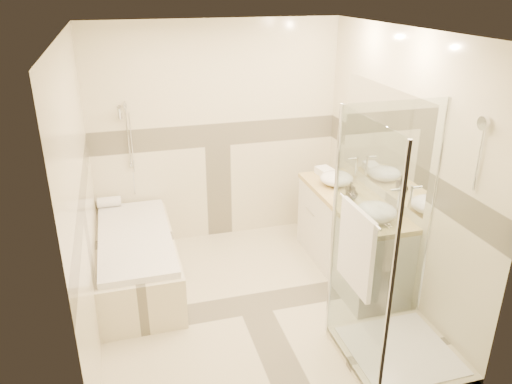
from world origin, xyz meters
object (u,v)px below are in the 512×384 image
object	(u,v)px
amenity_bottle_a	(351,189)
bathtub	(137,257)
vanity	(350,235)
shower_enclosure	(387,304)
vessel_sink_near	(337,178)
amenity_bottle_b	(353,193)
vessel_sink_far	(376,212)

from	to	relation	value
amenity_bottle_a	bathtub	bearing A→B (deg)	171.40
vanity	shower_enclosure	world-z (taller)	shower_enclosure
shower_enclosure	vessel_sink_near	xyz separation A→B (m)	(0.27, 1.64, 0.42)
vessel_sink_near	amenity_bottle_a	world-z (taller)	amenity_bottle_a
amenity_bottle_a	amenity_bottle_b	distance (m)	0.06
shower_enclosure	amenity_bottle_a	xyz separation A→B (m)	(0.27, 1.30, 0.42)
vanity	amenity_bottle_b	xyz separation A→B (m)	(-0.02, -0.03, 0.49)
shower_enclosure	amenity_bottle_a	size ratio (longest dim) A/B	12.80
vanity	vessel_sink_far	size ratio (longest dim) A/B	4.36
shower_enclosure	amenity_bottle_b	size ratio (longest dim) A/B	15.47
vessel_sink_near	vanity	bearing A→B (deg)	-86.86
vanity	shower_enclosure	size ratio (longest dim) A/B	0.79
shower_enclosure	amenity_bottle_a	world-z (taller)	shower_enclosure
bathtub	shower_enclosure	world-z (taller)	shower_enclosure
vanity	amenity_bottle_a	xyz separation A→B (m)	(-0.02, 0.03, 0.50)
shower_enclosure	bathtub	bearing A→B (deg)	138.90
bathtub	vessel_sink_far	size ratio (longest dim) A/B	4.58
shower_enclosure	amenity_bottle_a	bearing A→B (deg)	78.14
amenity_bottle_a	vessel_sink_near	bearing A→B (deg)	90.00
bathtub	vessel_sink_near	bearing A→B (deg)	0.39
vanity	amenity_bottle_a	bearing A→B (deg)	125.60
bathtub	amenity_bottle_b	world-z (taller)	amenity_bottle_b
bathtub	vessel_sink_far	bearing A→B (deg)	-21.73
vanity	amenity_bottle_a	distance (m)	0.50
bathtub	vessel_sink_near	world-z (taller)	vessel_sink_near
vessel_sink_near	vessel_sink_far	bearing A→B (deg)	-90.00
vanity	amenity_bottle_a	world-z (taller)	amenity_bottle_a
vessel_sink_far	amenity_bottle_a	xyz separation A→B (m)	(0.00, 0.53, 0.01)
amenity_bottle_a	amenity_bottle_b	size ratio (longest dim) A/B	1.21
shower_enclosure	vessel_sink_far	size ratio (longest dim) A/B	5.49
bathtub	vessel_sink_far	world-z (taller)	vessel_sink_far
vessel_sink_near	vessel_sink_far	xyz separation A→B (m)	(0.00, -0.86, 0.00)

